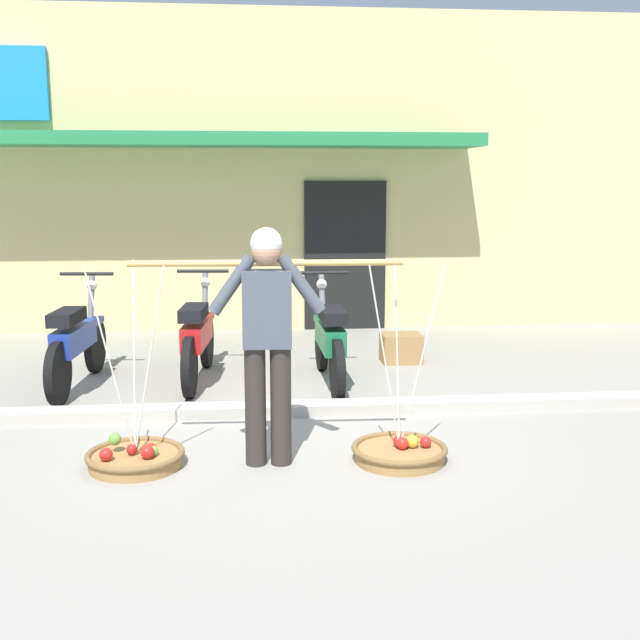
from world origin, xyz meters
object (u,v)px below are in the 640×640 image
Objects in this scene: motorcycle_second_in_row at (198,338)px; motorcycle_third_in_row at (329,341)px; fruit_basket_left_side at (135,457)px; motorcycle_nearest_shop at (76,343)px; fruit_vendor at (267,330)px; wooden_crate at (401,348)px; fruit_basket_right_side at (400,451)px.

motorcycle_second_in_row and motorcycle_third_in_row have the same top height.
fruit_basket_left_side is 0.80× the size of motorcycle_nearest_shop.
motorcycle_second_in_row is at bearing 6.45° from motorcycle_nearest_shop.
motorcycle_second_in_row is at bearing 104.61° from fruit_vendor.
motorcycle_third_in_row is at bearing -134.45° from wooden_crate.
wooden_crate is (0.91, 0.93, -0.29)m from motorcycle_third_in_row.
motorcycle_nearest_shop is 3.48m from wooden_crate.
fruit_basket_right_side is at bearing -1.77° from fruit_basket_left_side.
motorcycle_second_in_row is (0.32, 2.39, 0.38)m from fruit_basket_left_side.
motorcycle_nearest_shop is 2.47m from motorcycle_third_in_row.
fruit_basket_right_side is at bearing -1.84° from fruit_vendor.
fruit_basket_right_side is 3.30× the size of wooden_crate.
fruit_basket_right_side is at bearing -40.12° from motorcycle_nearest_shop.
motorcycle_second_in_row is at bearing 82.41° from fruit_basket_left_side.
fruit_vendor is at bearing 178.16° from fruit_basket_right_side.
motorcycle_second_in_row is (-1.58, 2.45, 0.38)m from fruit_basket_right_side.
wooden_crate is at bearing 16.69° from motorcycle_second_in_row.
fruit_basket_left_side and fruit_basket_right_side have the same top height.
motorcycle_third_in_row reaches higher than wooden_crate.
fruit_basket_right_side is 3.61m from motorcycle_nearest_shop.
motorcycle_second_in_row is (1.17, 0.13, 0.00)m from motorcycle_nearest_shop.
motorcycle_second_in_row is 1.00× the size of motorcycle_third_in_row.
motorcycle_nearest_shop is 1.00× the size of motorcycle_second_in_row.
motorcycle_nearest_shop is 1.00× the size of motorcycle_third_in_row.
fruit_vendor is at bearing -117.12° from wooden_crate.
fruit_basket_right_side is 0.80× the size of motorcycle_third_in_row.
fruit_basket_left_side is at bearing 178.30° from fruit_vendor.
fruit_basket_right_side is at bearing -82.61° from motorcycle_third_in_row.
motorcycle_nearest_shop is at bearing 139.88° from fruit_basket_right_side.
fruit_basket_left_side is at bearing -69.39° from motorcycle_nearest_shop.
fruit_vendor is at bearing -51.82° from motorcycle_nearest_shop.
wooden_crate is at bearing 13.24° from motorcycle_nearest_shop.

